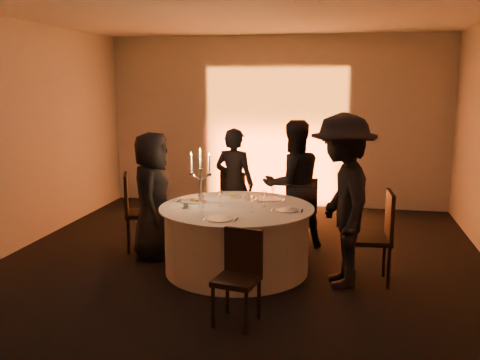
% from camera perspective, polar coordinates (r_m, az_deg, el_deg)
% --- Properties ---
extents(floor, '(7.00, 7.00, 0.00)m').
position_cam_1_polar(floor, '(6.44, -0.35, -9.55)').
color(floor, black).
rests_on(floor, ground).
extents(ceiling, '(7.00, 7.00, 0.00)m').
position_cam_1_polar(ceiling, '(6.10, -0.38, 17.96)').
color(ceiling, silver).
rests_on(ceiling, wall_back).
extents(wall_back, '(7.00, 0.00, 7.00)m').
position_cam_1_polar(wall_back, '(9.53, 3.85, 6.22)').
color(wall_back, '#BDB7AF').
rests_on(wall_back, floor).
extents(wall_front, '(7.00, 0.00, 7.00)m').
position_cam_1_polar(wall_front, '(2.80, -14.79, -4.48)').
color(wall_front, '#BDB7AF').
rests_on(wall_front, floor).
extents(wall_left, '(0.00, 7.00, 7.00)m').
position_cam_1_polar(wall_left, '(7.30, -24.17, 4.02)').
color(wall_left, '#BDB7AF').
rests_on(wall_left, floor).
extents(uplighter_fixture, '(0.25, 0.12, 0.10)m').
position_cam_1_polar(uplighter_fixture, '(9.46, 3.51, -2.71)').
color(uplighter_fixture, black).
rests_on(uplighter_fixture, floor).
extents(banquet_table, '(1.80, 1.80, 0.77)m').
position_cam_1_polar(banquet_table, '(6.32, -0.35, -6.27)').
color(banquet_table, black).
rests_on(banquet_table, floor).
extents(chair_left, '(0.58, 0.58, 1.02)m').
position_cam_1_polar(chair_left, '(7.17, -11.07, -2.84)').
color(chair_left, black).
rests_on(chair_left, floor).
extents(chair_back_left, '(0.46, 0.46, 0.90)m').
position_cam_1_polar(chair_back_left, '(8.01, -0.51, -1.79)').
color(chair_back_left, black).
rests_on(chair_back_left, floor).
extents(chair_back_right, '(0.52, 0.52, 0.90)m').
position_cam_1_polar(chair_back_right, '(7.49, 6.50, -2.72)').
color(chair_back_right, black).
rests_on(chair_back_right, floor).
extents(chair_right, '(0.48, 0.48, 1.03)m').
position_cam_1_polar(chair_right, '(6.08, 14.49, -5.35)').
color(chair_right, black).
rests_on(chair_right, floor).
extents(chair_front, '(0.44, 0.45, 0.86)m').
position_cam_1_polar(chair_front, '(5.00, -0.07, -9.67)').
color(chair_front, black).
rests_on(chair_front, floor).
extents(guest_left, '(0.67, 0.87, 1.59)m').
position_cam_1_polar(guest_left, '(6.76, -9.32, -1.68)').
color(guest_left, black).
rests_on(guest_left, floor).
extents(guest_back_left, '(0.64, 0.50, 1.58)m').
position_cam_1_polar(guest_back_left, '(7.49, -0.61, -0.43)').
color(guest_back_left, black).
rests_on(guest_back_left, floor).
extents(guest_back_right, '(1.04, 0.96, 1.71)m').
position_cam_1_polar(guest_back_right, '(7.12, 5.68, -0.48)').
color(guest_back_right, black).
rests_on(guest_back_right, floor).
extents(guest_right, '(0.91, 1.32, 1.88)m').
position_cam_1_polar(guest_right, '(5.84, 10.85, -2.20)').
color(guest_right, black).
rests_on(guest_right, floor).
extents(plate_left, '(0.36, 0.30, 0.08)m').
position_cam_1_polar(plate_left, '(6.49, -5.10, -2.19)').
color(plate_left, white).
rests_on(plate_left, banquet_table).
extents(plate_back_left, '(0.36, 0.25, 0.08)m').
position_cam_1_polar(plate_back_left, '(6.73, -0.85, -1.67)').
color(plate_back_left, white).
rests_on(plate_back_left, banquet_table).
extents(plate_back_right, '(0.35, 0.29, 0.01)m').
position_cam_1_polar(plate_back_right, '(6.58, 3.16, -2.07)').
color(plate_back_right, white).
rests_on(plate_back_right, banquet_table).
extents(plate_right, '(0.36, 0.25, 0.01)m').
position_cam_1_polar(plate_right, '(6.04, 5.02, -3.24)').
color(plate_right, white).
rests_on(plate_right, banquet_table).
extents(plate_front, '(0.36, 0.27, 0.01)m').
position_cam_1_polar(plate_front, '(5.65, -2.11, -4.18)').
color(plate_front, white).
rests_on(plate_front, banquet_table).
extents(coffee_cup, '(0.11, 0.11, 0.07)m').
position_cam_1_polar(coffee_cup, '(6.19, -5.75, -2.70)').
color(coffee_cup, white).
rests_on(coffee_cup, banquet_table).
extents(candelabra, '(0.28, 0.13, 0.66)m').
position_cam_1_polar(candelabra, '(6.42, -4.24, -0.36)').
color(candelabra, silver).
rests_on(candelabra, banquet_table).
extents(wine_glass_a, '(0.07, 0.07, 0.19)m').
position_cam_1_polar(wine_glass_a, '(5.95, -4.13, -2.14)').
color(wine_glass_a, white).
rests_on(wine_glass_a, banquet_table).
extents(wine_glass_b, '(0.07, 0.07, 0.19)m').
position_cam_1_polar(wine_glass_b, '(6.54, 0.89, -0.97)').
color(wine_glass_b, white).
rests_on(wine_glass_b, banquet_table).
extents(wine_glass_c, '(0.07, 0.07, 0.19)m').
position_cam_1_polar(wine_glass_c, '(6.21, -2.10, -1.59)').
color(wine_glass_c, white).
rests_on(wine_glass_c, banquet_table).
extents(wine_glass_d, '(0.07, 0.07, 0.19)m').
position_cam_1_polar(wine_glass_d, '(5.93, 1.31, -2.18)').
color(wine_glass_d, white).
rests_on(wine_glass_d, banquet_table).
extents(wine_glass_e, '(0.07, 0.07, 0.19)m').
position_cam_1_polar(wine_glass_e, '(6.44, 3.55, -1.17)').
color(wine_glass_e, white).
rests_on(wine_glass_e, banquet_table).
extents(wine_glass_f, '(0.07, 0.07, 0.19)m').
position_cam_1_polar(wine_glass_f, '(6.20, 2.62, -1.62)').
color(wine_glass_f, white).
rests_on(wine_glass_f, banquet_table).
extents(tumbler_a, '(0.07, 0.07, 0.09)m').
position_cam_1_polar(tumbler_a, '(6.44, 2.14, -1.99)').
color(tumbler_a, white).
rests_on(tumbler_a, banquet_table).
extents(tumbler_b, '(0.07, 0.07, 0.09)m').
position_cam_1_polar(tumbler_b, '(6.18, -4.16, -2.55)').
color(tumbler_b, white).
rests_on(tumbler_b, banquet_table).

